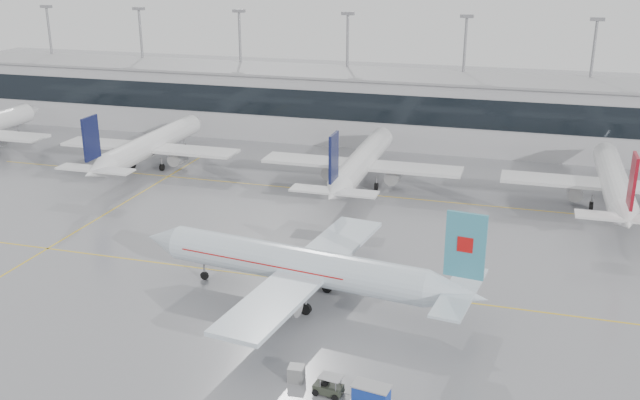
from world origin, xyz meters
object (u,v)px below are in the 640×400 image
(baggage_tug, at_px, (328,388))
(gse_unit, at_px, (296,373))
(air_canada_jet, at_px, (306,267))
(baggage_cart, at_px, (371,394))

(baggage_tug, distance_m, gse_unit, 3.25)
(baggage_tug, bearing_deg, air_canada_jet, 122.28)
(air_canada_jet, relative_size, baggage_tug, 10.69)
(air_canada_jet, bearing_deg, baggage_cart, 130.97)
(air_canada_jet, xyz_separation_m, baggage_tug, (6.52, -14.84, -3.13))
(baggage_cart, distance_m, gse_unit, 6.83)
(baggage_cart, bearing_deg, air_canada_jet, 131.81)
(air_canada_jet, relative_size, gse_unit, 29.19)
(baggage_tug, height_order, gse_unit, baggage_tug)
(baggage_tug, xyz_separation_m, baggage_cart, (3.56, -0.54, 0.48))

